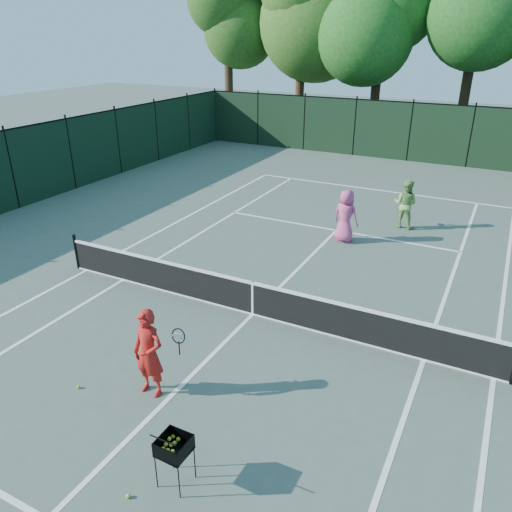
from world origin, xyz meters
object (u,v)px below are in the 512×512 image
at_px(ball_hopper, 174,446).
at_px(loose_ball_midcourt, 78,387).
at_px(player_pink, 346,216).
at_px(loose_ball_near_cart, 128,496).
at_px(player_green, 405,204).
at_px(coach, 149,353).

height_order(ball_hopper, loose_ball_midcourt, ball_hopper).
bearing_deg(player_pink, loose_ball_near_cart, 102.80).
bearing_deg(loose_ball_midcourt, player_pink, 76.72).
bearing_deg(player_green, player_pink, 63.03).
distance_m(player_green, loose_ball_midcourt, 12.45).
xyz_separation_m(ball_hopper, loose_ball_midcourt, (-3.03, 0.95, -0.70)).
bearing_deg(loose_ball_near_cart, player_pink, 91.36).
relative_size(coach, loose_ball_near_cart, 26.42).
xyz_separation_m(player_green, ball_hopper, (-0.71, -12.80, -0.12)).
bearing_deg(ball_hopper, loose_ball_near_cart, -128.29).
height_order(player_pink, loose_ball_near_cart, player_pink).
relative_size(coach, player_green, 1.04).
xyz_separation_m(player_pink, loose_ball_midcourt, (-2.28, -9.65, -0.84)).
bearing_deg(loose_ball_near_cart, ball_hopper, 49.82).
height_order(coach, loose_ball_midcourt, coach).
distance_m(player_pink, loose_ball_near_cart, 11.21).
xyz_separation_m(player_pink, player_green, (1.46, 2.20, -0.02)).
bearing_deg(ball_hopper, player_pink, 95.94).
height_order(coach, loose_ball_near_cart, coach).
distance_m(player_pink, player_green, 2.65).
distance_m(coach, loose_ball_midcourt, 1.72).
height_order(player_green, loose_ball_near_cart, player_green).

